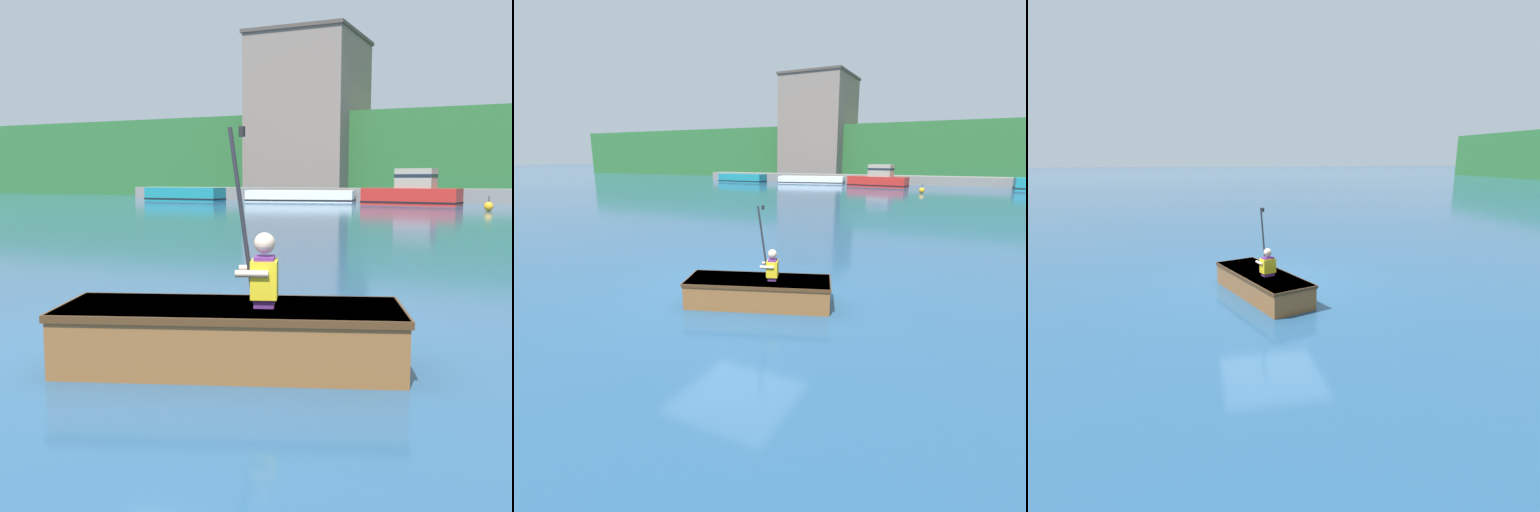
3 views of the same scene
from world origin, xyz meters
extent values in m
plane|color=navy|center=(0.00, 0.00, 0.00)|extent=(300.00, 300.00, 0.00)
cube|color=#28602D|center=(0.00, 56.92, 3.55)|extent=(120.00, 20.00, 7.09)
cube|color=#75665B|center=(-16.12, 49.18, 6.74)|extent=(8.52, 9.56, 13.49)
cube|color=#463D37|center=(-16.12, 49.18, 13.64)|extent=(8.82, 9.86, 0.30)
cube|color=slate|center=(0.00, 38.84, 0.45)|extent=(53.12, 2.40, 0.90)
cube|color=red|center=(-4.15, 33.39, 0.50)|extent=(5.86, 2.36, 0.99)
cube|color=black|center=(-4.15, 33.39, 0.17)|extent=(5.90, 2.40, 0.10)
cube|color=gray|center=(-3.87, 33.35, 1.57)|extent=(2.35, 1.57, 1.15)
cube|color=#19232D|center=(-3.87, 33.35, 1.71)|extent=(2.38, 1.59, 0.20)
cube|color=#197A84|center=(-19.87, 33.95, 0.47)|extent=(5.75, 1.98, 0.94)
cube|color=black|center=(-19.87, 33.95, 0.16)|extent=(5.79, 2.03, 0.10)
cube|color=white|center=(-11.90, 35.59, 0.39)|extent=(7.40, 3.67, 0.77)
cube|color=black|center=(-11.90, 35.59, 0.14)|extent=(7.45, 3.72, 0.10)
cube|color=brown|center=(0.75, -0.34, 0.26)|extent=(2.91, 1.83, 0.52)
cube|color=#482C16|center=(0.75, -0.34, 0.49)|extent=(2.96, 1.88, 0.06)
cube|color=#482C16|center=(0.75, -0.34, 0.48)|extent=(2.49, 1.54, 0.02)
cone|color=brown|center=(-0.49, -0.79, 0.28)|extent=(0.43, 0.43, 0.46)
cube|color=brown|center=(0.95, -0.28, 0.47)|extent=(0.46, 0.92, 0.03)
cube|color=#592672|center=(1.01, -0.25, 0.72)|extent=(0.23, 0.28, 0.41)
cube|color=yellow|center=(1.01, -0.25, 0.74)|extent=(0.29, 0.34, 0.30)
sphere|color=beige|center=(1.01, -0.25, 1.03)|extent=(0.17, 0.17, 0.17)
cylinder|color=beige|center=(0.88, -0.14, 0.80)|extent=(0.26, 0.14, 0.06)
cylinder|color=beige|center=(0.98, -0.42, 0.80)|extent=(0.26, 0.14, 0.06)
cylinder|color=#232328|center=(0.84, -0.31, 1.24)|extent=(0.23, 0.11, 1.40)
cylinder|color=black|center=(0.84, -0.31, 1.91)|extent=(0.05, 0.05, 0.08)
sphere|color=orange|center=(0.61, 27.84, 0.22)|extent=(0.44, 0.44, 0.44)
cylinder|color=black|center=(0.61, 27.84, 0.58)|extent=(0.04, 0.04, 0.28)
camera|label=1|loc=(3.04, -4.93, 1.54)|focal=45.00mm
camera|label=2|loc=(4.28, -6.85, 2.81)|focal=28.00mm
camera|label=3|loc=(9.06, -1.66, 2.94)|focal=28.00mm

